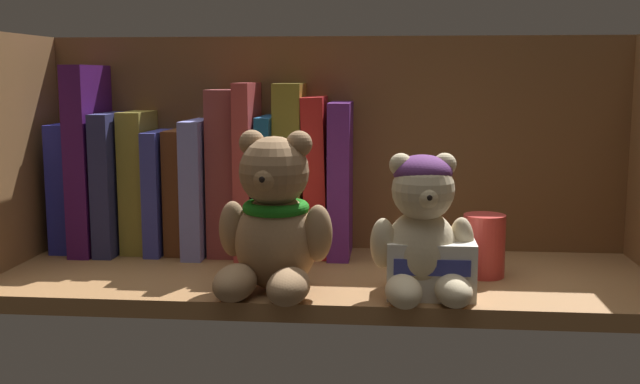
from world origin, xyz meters
TOP-DOWN VIEW (x-y plane):
  - shelf_board at (0.00, 0.00)cm, footprint 77.55×27.09cm
  - shelf_back_panel at (0.00, 14.15)cm, footprint 79.95×1.20cm
  - shelf_side_panel_left at (-39.57, 0.00)cm, footprint 1.60×29.49cm
  - book_0 at (-35.72, 10.14)cm, footprint 3.11×10.10cm
  - book_1 at (-32.37, 10.14)cm, footprint 2.88×14.33cm
  - book_2 at (-29.33, 10.14)cm, footprint 2.51×13.81cm
  - book_3 at (-26.13, 10.14)cm, footprint 3.20×9.12cm
  - book_4 at (-23.14, 10.14)cm, footprint 2.09×11.68cm
  - book_5 at (-20.49, 10.14)cm, footprint 2.53×9.52cm
  - book_6 at (-17.57, 10.14)cm, footprint 2.62×14.23cm
  - book_7 at (-14.15, 10.14)cm, footprint 3.52×10.36cm
  - book_8 at (-11.00, 10.14)cm, footprint 2.08×13.53cm
  - book_9 at (-8.67, 10.14)cm, footprint 2.49×12.74cm
  - book_10 at (-5.59, 10.14)cm, footprint 3.58×9.06cm
  - book_11 at (-2.04, 10.14)cm, footprint 3.49×9.43cm
  - book_12 at (1.12, 10.14)cm, footprint 2.80×11.32cm
  - teddy_bear_larger at (-4.92, -8.90)cm, footprint 13.14×13.61cm
  - teddy_bear_smaller at (11.20, -9.32)cm, footprint 11.46×11.85cm
  - pillar_candle at (18.77, -0.28)cm, footprint 4.95×4.95cm
  - small_product_box at (12.13, -7.84)cm, footprint 9.35×8.13cm

SIDE VIEW (x-z plane):
  - shelf_board at x=0.00cm, z-range 0.00..2.00cm
  - small_product_box at x=12.13cm, z-range 2.00..8.15cm
  - pillar_candle at x=18.77cm, z-range 2.00..9.41cm
  - teddy_bear_smaller at x=11.20cm, z-range 1.60..17.07cm
  - teddy_bear_larger at x=-4.92cm, z-range 0.70..18.44cm
  - book_4 at x=-23.14cm, z-range 2.00..18.32cm
  - book_5 at x=-20.49cm, z-range 2.00..18.45cm
  - book_0 at x=-35.72cm, z-range 2.00..19.19cm
  - book_6 at x=-17.57cm, z-range 2.00..19.83cm
  - book_9 at x=-8.67cm, z-range 1.97..20.36cm
  - book_2 at x=-29.33cm, z-range 2.00..20.69cm
  - book_3 at x=-26.13cm, z-range 2.00..20.84cm
  - book_12 at x=1.12cm, z-range 2.00..22.18cm
  - book_11 at x=-2.04cm, z-range 1.96..22.89cm
  - book_7 at x=-14.15cm, z-range 2.00..23.78cm
  - book_10 at x=-5.59cm, z-range 2.00..24.57cm
  - book_8 at x=-11.00cm, z-range 2.00..24.65cm
  - book_1 at x=-32.37cm, z-range 2.00..26.91cm
  - shelf_back_panel at x=0.00cm, z-range 0.00..30.75cm
  - shelf_side_panel_left at x=-39.57cm, z-range 0.00..30.75cm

